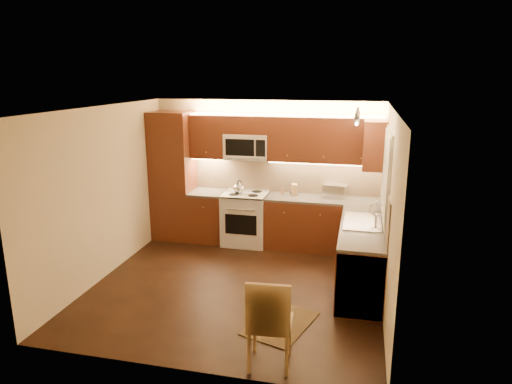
% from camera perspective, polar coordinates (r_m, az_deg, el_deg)
% --- Properties ---
extents(floor, '(4.00, 4.00, 0.01)m').
position_cam_1_polar(floor, '(6.72, -2.35, -11.47)').
color(floor, black).
rests_on(floor, ground).
extents(ceiling, '(4.00, 4.00, 0.01)m').
position_cam_1_polar(ceiling, '(6.06, -2.60, 10.32)').
color(ceiling, beige).
rests_on(ceiling, ground).
extents(wall_back, '(4.00, 0.01, 2.50)m').
position_cam_1_polar(wall_back, '(8.16, 1.27, 2.53)').
color(wall_back, beige).
rests_on(wall_back, ground).
extents(wall_front, '(4.00, 0.01, 2.50)m').
position_cam_1_polar(wall_front, '(4.48, -9.35, -7.84)').
color(wall_front, beige).
rests_on(wall_front, ground).
extents(wall_left, '(0.01, 4.00, 2.50)m').
position_cam_1_polar(wall_left, '(7.06, -18.31, -0.10)').
color(wall_left, beige).
rests_on(wall_left, ground).
extents(wall_right, '(0.01, 4.00, 2.50)m').
position_cam_1_polar(wall_right, '(6.07, 16.06, -2.24)').
color(wall_right, beige).
rests_on(wall_right, ground).
extents(pantry, '(0.70, 0.60, 2.30)m').
position_cam_1_polar(pantry, '(8.40, -10.26, 1.94)').
color(pantry, '#49190F').
rests_on(pantry, floor).
extents(base_cab_back_left, '(0.62, 0.60, 0.86)m').
position_cam_1_polar(base_cab_back_left, '(8.35, -5.86, -3.09)').
color(base_cab_back_left, '#49190F').
rests_on(base_cab_back_left, floor).
extents(counter_back_left, '(0.62, 0.60, 0.04)m').
position_cam_1_polar(counter_back_left, '(8.22, -5.94, -0.10)').
color(counter_back_left, '#3A3735').
rests_on(counter_back_left, base_cab_back_left).
extents(base_cab_back_right, '(1.92, 0.60, 0.86)m').
position_cam_1_polar(base_cab_back_right, '(7.95, 8.17, -4.07)').
color(base_cab_back_right, '#49190F').
rests_on(base_cab_back_right, floor).
extents(counter_back_right, '(1.92, 0.60, 0.04)m').
position_cam_1_polar(counter_back_right, '(7.82, 8.28, -0.94)').
color(counter_back_right, '#3A3735').
rests_on(counter_back_right, base_cab_back_right).
extents(base_cab_right, '(0.60, 2.00, 0.86)m').
position_cam_1_polar(base_cab_right, '(6.71, 12.84, -7.86)').
color(base_cab_right, '#49190F').
rests_on(base_cab_right, floor).
extents(counter_right, '(0.60, 2.00, 0.04)m').
position_cam_1_polar(counter_right, '(6.55, 13.06, -4.22)').
color(counter_right, '#3A3735').
rests_on(counter_right, base_cab_right).
extents(dishwasher, '(0.58, 0.60, 0.84)m').
position_cam_1_polar(dishwasher, '(6.06, 12.77, -10.34)').
color(dishwasher, silver).
rests_on(dishwasher, floor).
extents(backsplash_back, '(3.30, 0.02, 0.60)m').
position_cam_1_polar(backsplash_back, '(8.10, 3.68, 2.05)').
color(backsplash_back, tan).
rests_on(backsplash_back, wall_back).
extents(backsplash_right, '(0.02, 2.00, 0.60)m').
position_cam_1_polar(backsplash_right, '(6.47, 15.78, -1.67)').
color(backsplash_right, tan).
rests_on(backsplash_right, wall_right).
extents(upper_cab_back_left, '(0.62, 0.35, 0.75)m').
position_cam_1_polar(upper_cab_back_left, '(8.15, -5.84, 6.90)').
color(upper_cab_back_left, '#49190F').
rests_on(upper_cab_back_left, wall_back).
extents(upper_cab_back_right, '(1.92, 0.35, 0.75)m').
position_cam_1_polar(upper_cab_back_right, '(7.74, 8.63, 6.42)').
color(upper_cab_back_right, '#49190F').
rests_on(upper_cab_back_right, wall_back).
extents(upper_cab_bridge, '(0.76, 0.35, 0.31)m').
position_cam_1_polar(upper_cab_bridge, '(7.93, -1.10, 8.37)').
color(upper_cab_bridge, '#49190F').
rests_on(upper_cab_bridge, wall_back).
extents(upper_cab_right_corner, '(0.35, 0.50, 0.75)m').
position_cam_1_polar(upper_cab_right_corner, '(7.30, 14.53, 5.64)').
color(upper_cab_right_corner, '#49190F').
rests_on(upper_cab_right_corner, wall_right).
extents(stove, '(0.76, 0.65, 0.92)m').
position_cam_1_polar(stove, '(8.13, -1.30, -3.29)').
color(stove, silver).
rests_on(stove, floor).
extents(microwave, '(0.76, 0.38, 0.44)m').
position_cam_1_polar(microwave, '(7.96, -1.12, 5.67)').
color(microwave, silver).
rests_on(microwave, wall_back).
extents(window_frame, '(0.03, 1.44, 1.24)m').
position_cam_1_polar(window_frame, '(6.52, 15.92, 2.07)').
color(window_frame, silver).
rests_on(window_frame, wall_right).
extents(window_blinds, '(0.02, 1.36, 1.16)m').
position_cam_1_polar(window_blinds, '(6.52, 15.75, 2.08)').
color(window_blinds, silver).
rests_on(window_blinds, wall_right).
extents(sink, '(0.52, 0.86, 0.15)m').
position_cam_1_polar(sink, '(6.67, 13.11, -3.04)').
color(sink, silver).
rests_on(sink, counter_right).
extents(faucet, '(0.20, 0.04, 0.30)m').
position_cam_1_polar(faucet, '(6.65, 14.70, -2.51)').
color(faucet, silver).
rests_on(faucet, counter_right).
extents(track_light_bar, '(0.04, 1.20, 0.03)m').
position_cam_1_polar(track_light_bar, '(6.24, 12.49, 9.75)').
color(track_light_bar, silver).
rests_on(track_light_bar, ceiling).
extents(kettle, '(0.26, 0.26, 0.25)m').
position_cam_1_polar(kettle, '(7.93, -2.12, 0.64)').
color(kettle, silver).
rests_on(kettle, stove).
extents(toaster_oven, '(0.43, 0.35, 0.23)m').
position_cam_1_polar(toaster_oven, '(7.90, 9.81, 0.18)').
color(toaster_oven, silver).
rests_on(toaster_oven, counter_back_right).
extents(knife_block, '(0.12, 0.16, 0.19)m').
position_cam_1_polar(knife_block, '(7.96, 4.79, 0.30)').
color(knife_block, olive).
rests_on(knife_block, counter_back_right).
extents(spice_jar_a, '(0.04, 0.04, 0.09)m').
position_cam_1_polar(spice_jar_a, '(8.08, 4.23, 0.13)').
color(spice_jar_a, silver).
rests_on(spice_jar_a, counter_back_right).
extents(spice_jar_b, '(0.04, 0.04, 0.10)m').
position_cam_1_polar(spice_jar_b, '(8.02, 3.29, 0.10)').
color(spice_jar_b, '#925D2B').
rests_on(spice_jar_b, counter_back_right).
extents(spice_jar_c, '(0.05, 0.05, 0.10)m').
position_cam_1_polar(spice_jar_c, '(8.06, 4.91, 0.14)').
color(spice_jar_c, silver).
rests_on(spice_jar_c, counter_back_right).
extents(spice_jar_d, '(0.05, 0.05, 0.10)m').
position_cam_1_polar(spice_jar_d, '(8.02, 4.56, 0.08)').
color(spice_jar_d, olive).
rests_on(spice_jar_d, counter_back_right).
extents(soap_bottle, '(0.12, 0.12, 0.20)m').
position_cam_1_polar(soap_bottle, '(7.31, 15.03, -1.42)').
color(soap_bottle, silver).
rests_on(soap_bottle, counter_right).
extents(rug, '(0.88, 1.09, 0.01)m').
position_cam_1_polar(rug, '(5.79, 3.10, -15.97)').
color(rug, black).
rests_on(rug, floor).
extents(dining_chair, '(0.48, 0.48, 1.00)m').
position_cam_1_polar(dining_chair, '(4.85, 1.77, -15.67)').
color(dining_chair, olive).
rests_on(dining_chair, floor).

